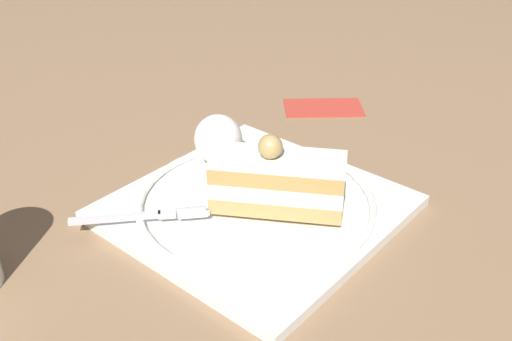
% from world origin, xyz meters
% --- Properties ---
extents(ground_plane, '(2.40, 2.40, 0.00)m').
position_xyz_m(ground_plane, '(0.00, 0.00, 0.00)').
color(ground_plane, '#876749').
extents(dessert_plate, '(0.27, 0.27, 0.02)m').
position_xyz_m(dessert_plate, '(0.03, 0.03, 0.01)').
color(dessert_plate, white).
rests_on(dessert_plate, ground_plane).
extents(cake_slice, '(0.13, 0.09, 0.07)m').
position_xyz_m(cake_slice, '(0.05, 0.03, 0.04)').
color(cake_slice, tan).
rests_on(cake_slice, dessert_plate).
extents(whipped_cream_dollop, '(0.05, 0.05, 0.05)m').
position_xyz_m(whipped_cream_dollop, '(-0.04, 0.06, 0.04)').
color(whipped_cream_dollop, white).
rests_on(whipped_cream_dollop, dessert_plate).
extents(fork, '(0.10, 0.09, 0.00)m').
position_xyz_m(fork, '(-0.04, -0.06, 0.02)').
color(fork, silver).
rests_on(fork, dessert_plate).
extents(folded_napkin, '(0.12, 0.10, 0.00)m').
position_xyz_m(folded_napkin, '(-0.03, 0.27, 0.00)').
color(folded_napkin, '#B4372B').
rests_on(folded_napkin, ground_plane).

